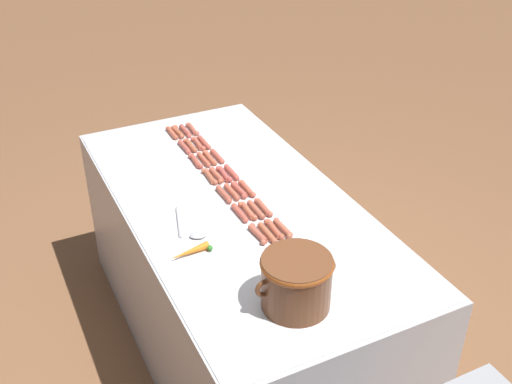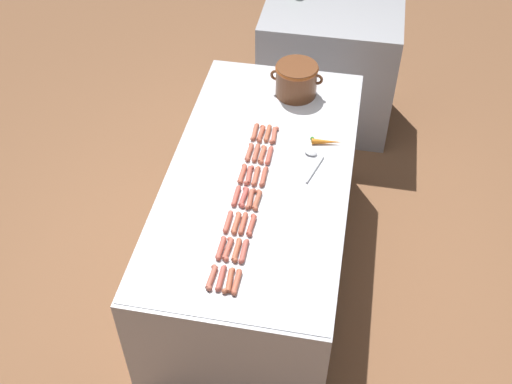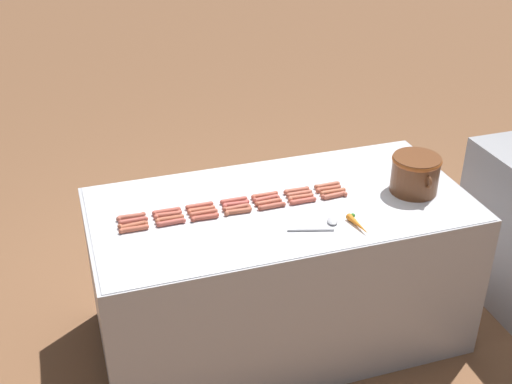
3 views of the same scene
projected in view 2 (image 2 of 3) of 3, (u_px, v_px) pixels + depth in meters
The scene contains 34 objects.
ground_plane at pixel (259, 270), 3.91m from camera, with size 20.00×20.00×0.00m, color brown.
griddle_counter at pixel (260, 224), 3.61m from camera, with size 0.95×1.92×0.85m.
back_cabinet at pixel (328, 68), 4.66m from camera, with size 0.97×0.68×0.92m, color #A0A0A4.
hot_dog_0 at pixel (212, 277), 2.80m from camera, with size 0.03×0.14×0.03m.
hot_dog_1 at pixel (221, 248), 2.92m from camera, with size 0.03×0.14×0.03m.
hot_dog_2 at pixel (228, 222), 3.03m from camera, with size 0.03×0.14×0.03m.
hot_dog_3 at pixel (236, 196), 3.15m from camera, with size 0.03×0.14×0.03m.
hot_dog_4 at pixel (242, 174), 3.27m from camera, with size 0.03×0.14×0.03m.
hot_dog_5 at pixel (249, 152), 3.39m from camera, with size 0.03×0.14×0.03m.
hot_dog_6 at pixel (255, 132), 3.51m from camera, with size 0.03×0.14×0.03m.
hot_dog_7 at pixel (221, 278), 2.79m from camera, with size 0.03×0.14×0.03m.
hot_dog_8 at pixel (228, 249), 2.91m from camera, with size 0.03×0.14×0.03m.
hot_dog_9 at pixel (236, 223), 3.03m from camera, with size 0.03×0.14×0.03m.
hot_dog_10 at pixel (244, 197), 3.15m from camera, with size 0.03×0.14×0.03m.
hot_dog_11 at pixel (249, 175), 3.26m from camera, with size 0.03×0.14×0.03m.
hot_dog_12 at pixel (256, 153), 3.38m from camera, with size 0.03×0.14×0.03m.
hot_dog_13 at pixel (261, 134), 3.50m from camera, with size 0.03×0.14×0.03m.
hot_dog_14 at pixel (229, 280), 2.79m from camera, with size 0.03×0.14×0.03m.
hot_dog_15 at pixel (237, 250), 2.91m from camera, with size 0.03×0.14×0.03m.
hot_dog_16 at pixel (243, 223), 3.02m from camera, with size 0.03×0.14×0.03m.
hot_dog_17 at pixel (250, 199), 3.14m from camera, with size 0.03×0.14×0.03m.
hot_dog_18 at pixel (256, 176), 3.26m from camera, with size 0.03×0.14×0.03m.
hot_dog_19 at pixel (262, 154), 3.38m from camera, with size 0.03×0.14×0.03m.
hot_dog_20 at pixel (268, 133), 3.50m from camera, with size 0.03×0.14×0.03m.
hot_dog_21 at pixel (237, 282), 2.78m from camera, with size 0.03×0.14×0.03m.
hot_dog_22 at pixel (244, 251), 2.90m from camera, with size 0.03×0.14×0.03m.
hot_dog_23 at pixel (251, 225), 3.02m from camera, with size 0.03×0.14×0.03m.
hot_dog_24 at pixel (257, 200), 3.13m from camera, with size 0.03×0.14×0.03m.
hot_dog_25 at pixel (264, 177), 3.25m from camera, with size 0.03×0.14×0.03m.
hot_dog_26 at pixel (269, 155), 3.37m from camera, with size 0.03×0.14×0.03m.
hot_dog_27 at pixel (274, 135), 3.49m from camera, with size 0.03×0.14×0.03m.
bean_pot at pixel (296, 78), 3.70m from camera, with size 0.31×0.25×0.20m.
serving_spoon at pixel (312, 158), 3.36m from camera, with size 0.11×0.27×0.02m.
carrot at pixel (326, 142), 3.45m from camera, with size 0.18×0.05×0.03m.
Camera 2 is at (0.43, -2.38, 3.11)m, focal length 44.36 mm.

